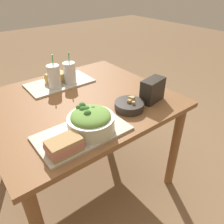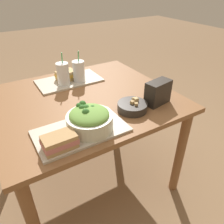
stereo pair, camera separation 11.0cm
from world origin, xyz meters
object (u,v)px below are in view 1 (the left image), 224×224
Objects in this scene: salad_bowl at (91,121)px; drink_cup_dark at (54,77)px; drink_cup_red at (70,74)px; sandwich_far at (57,78)px; sandwich_near at (64,146)px; baguette_near at (82,115)px; chip_bag at (152,90)px; soup_bowl at (129,105)px.

drink_cup_dark reaches higher than salad_bowl.
salad_bowl is 0.58m from drink_cup_red.
sandwich_far is at bearing 78.90° from salad_bowl.
sandwich_far is at bearing 65.57° from sandwich_near.
drink_cup_dark reaches higher than baguette_near.
salad_bowl is 0.11m from baguette_near.
salad_bowl is at bearing -97.76° from drink_cup_dark.
baguette_near is 0.87× the size of chip_bag.
soup_bowl is 0.48m from sandwich_near.
salad_bowl reaches higher than sandwich_near.
sandwich_near is 0.65m from chip_bag.
drink_cup_red is (0.19, 0.55, 0.01)m from salad_bowl.
sandwich_near is 0.90× the size of chip_bag.
drink_cup_red reaches higher than sandwich_far.
chip_bag is (0.47, 0.04, 0.00)m from salad_bowl.
sandwich_near is 0.66m from drink_cup_dark.
soup_bowl is 0.18m from chip_bag.
soup_bowl is 0.52m from drink_cup_red.
drink_cup_red is (0.36, 0.61, 0.04)m from sandwich_near.
salad_bowl reaches higher than baguette_near.
soup_bowl is 0.55m from drink_cup_dark.
sandwich_near is at bearing -167.25° from soup_bowl.
sandwich_near is 0.71m from drink_cup_red.
drink_cup_dark is (-0.21, 0.50, 0.06)m from soup_bowl.
sandwich_far is at bearing 110.18° from chip_bag.
drink_cup_red is at bearing 101.23° from soup_bowl.
chip_bag reaches higher than sandwich_near.
baguette_near is (0.19, 0.16, -0.00)m from sandwich_near.
baguette_near is 0.99× the size of sandwich_far.
sandwich_near and sandwich_far have the same top height.
soup_bowl is 1.00× the size of chip_bag.
baguette_near is at bearing -110.72° from sandwich_far.
sandwich_far is at bearing -22.30° from baguette_near.
salad_bowl reaches higher than soup_bowl.
soup_bowl is 1.15× the size of baguette_near.
drink_cup_red is (-0.10, 0.50, 0.06)m from soup_bowl.
drink_cup_red is (0.11, -0.00, -0.00)m from drink_cup_dark.
sandwich_near is 1.01× the size of sandwich_far.
sandwich_near is 0.25m from baguette_near.
sandwich_far is at bearing 106.11° from soup_bowl.
sandwich_far is (-0.17, 0.58, 0.02)m from soup_bowl.
chip_bag is (0.64, 0.10, 0.03)m from sandwich_near.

